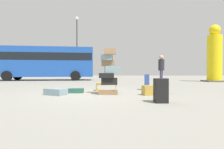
% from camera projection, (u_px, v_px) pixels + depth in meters
% --- Properties ---
extents(ground_plane, '(80.00, 80.00, 0.00)m').
position_uv_depth(ground_plane, '(97.00, 94.00, 6.40)').
color(ground_plane, gray).
extents(suitcase_tower, '(0.77, 0.57, 1.57)m').
position_uv_depth(suitcase_tower, '(109.00, 75.00, 6.39)').
color(suitcase_tower, olive).
rests_on(suitcase_tower, ground).
extents(suitcase_navy_right_side, '(0.32, 0.41, 0.55)m').
position_uv_depth(suitcase_navy_right_side, '(164.00, 86.00, 6.60)').
color(suitcase_navy_right_side, '#334F99').
rests_on(suitcase_navy_right_side, ground).
extents(suitcase_tan_upright_blue, '(0.81, 0.53, 0.32)m').
position_uv_depth(suitcase_tan_upright_blue, '(154.00, 90.00, 6.17)').
color(suitcase_tan_upright_blue, '#B28C33').
rests_on(suitcase_tan_upright_blue, ground).
extents(suitcase_black_foreground_far, '(0.34, 0.32, 0.60)m').
position_uv_depth(suitcase_black_foreground_far, '(161.00, 91.00, 4.59)').
color(suitcase_black_foreground_far, black).
rests_on(suitcase_black_foreground_far, ground).
extents(suitcase_slate_behind_tower, '(0.81, 0.67, 0.21)m').
position_uv_depth(suitcase_slate_behind_tower, '(56.00, 92.00, 6.15)').
color(suitcase_slate_behind_tower, gray).
rests_on(suitcase_slate_behind_tower, ground).
extents(suitcase_tan_left_side, '(0.75, 0.46, 0.32)m').
position_uv_depth(suitcase_tan_left_side, '(105.00, 87.00, 7.68)').
color(suitcase_tan_left_side, '#B28C33').
rests_on(suitcase_tan_left_side, ground).
extents(suitcase_navy_white_trunk, '(0.25, 0.37, 0.67)m').
position_uv_depth(suitcase_navy_white_trunk, '(147.00, 82.00, 7.94)').
color(suitcase_navy_white_trunk, '#334F99').
rests_on(suitcase_navy_white_trunk, ground).
extents(suitcase_teal_foreground_near, '(0.57, 0.37, 0.16)m').
position_uv_depth(suitcase_teal_foreground_near, '(76.00, 91.00, 6.79)').
color(suitcase_teal_foreground_near, '#26594C').
rests_on(suitcase_teal_foreground_near, ground).
extents(person_bearded_onlooker, '(0.30, 0.33, 1.64)m').
position_uv_depth(person_bearded_onlooker, '(161.00, 68.00, 9.43)').
color(person_bearded_onlooker, '#3F334C').
rests_on(person_bearded_onlooker, ground).
extents(yellow_dummy_statue, '(1.59, 1.59, 4.67)m').
position_uv_depth(yellow_dummy_statue, '(214.00, 56.00, 15.09)').
color(yellow_dummy_statue, yellow).
rests_on(yellow_dummy_statue, ground).
extents(parked_bus, '(9.50, 4.23, 3.15)m').
position_uv_depth(parked_bus, '(45.00, 61.00, 17.89)').
color(parked_bus, '#1E4CA5').
rests_on(parked_bus, ground).
extents(lamp_post, '(0.36, 0.36, 6.78)m').
position_uv_depth(lamp_post, '(77.00, 39.00, 19.91)').
color(lamp_post, '#333338').
rests_on(lamp_post, ground).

